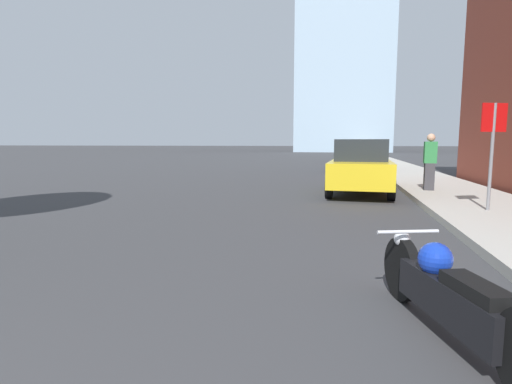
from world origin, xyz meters
TOP-DOWN VIEW (x-y plane):
  - sidewalk at (6.00, 40.00)m, footprint 2.80×240.00m
  - distant_tower at (2.70, 76.31)m, footprint 16.18×16.18m
  - motorcycle at (3.52, 3.81)m, footprint 0.93×2.31m
  - parked_car_yellow at (3.24, 13.39)m, footprint 2.07×4.54m
  - parked_car_blue at (3.44, 23.68)m, footprint 2.18×4.01m
  - parked_car_white at (3.39, 34.22)m, footprint 2.18×4.59m
  - stop_sign at (5.77, 9.83)m, footprint 0.57×0.26m
  - pedestrian at (5.29, 13.48)m, footprint 0.36×0.24m

SIDE VIEW (x-z plane):
  - sidewalk at x=6.00m, z-range 0.00..0.15m
  - motorcycle at x=3.52m, z-range 0.00..0.76m
  - parked_car_white at x=3.39m, z-range 0.00..1.63m
  - parked_car_yellow at x=3.24m, z-range 0.00..1.70m
  - parked_car_blue at x=3.44m, z-range -0.01..1.71m
  - pedestrian at x=5.29m, z-range 0.18..1.90m
  - stop_sign at x=5.77m, z-range 0.56..2.84m
  - distant_tower at x=2.70m, z-range 0.00..51.77m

